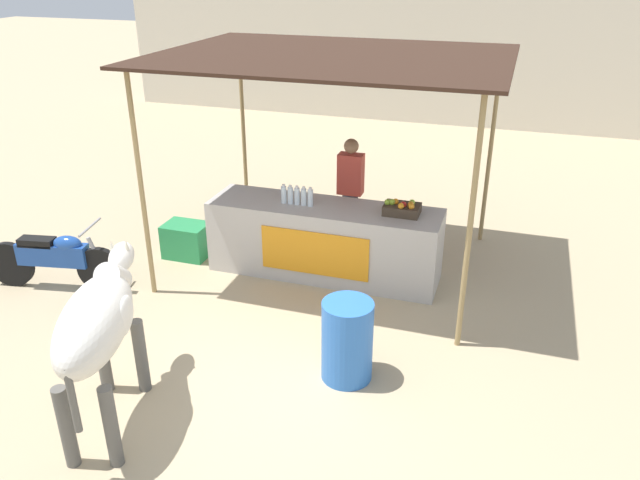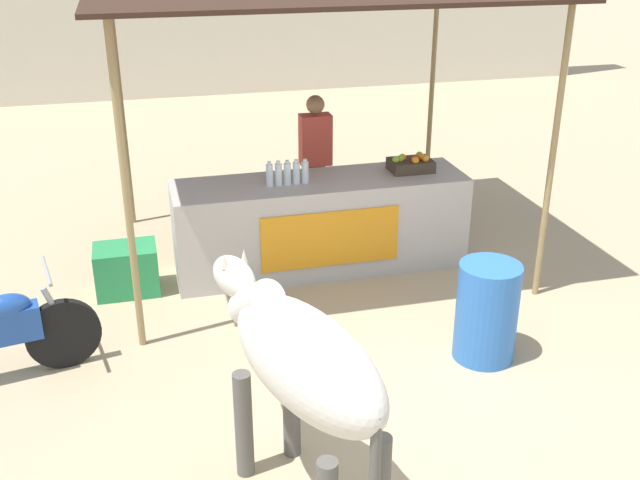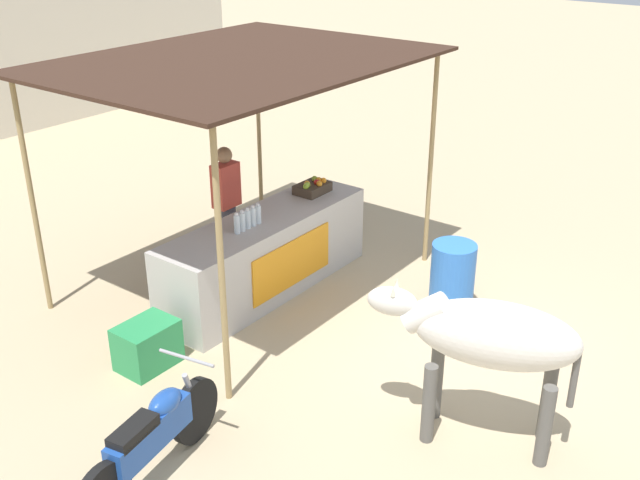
# 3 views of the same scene
# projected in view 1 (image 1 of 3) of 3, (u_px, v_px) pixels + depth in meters

# --- Properties ---
(ground_plane) EXTENTS (60.00, 60.00, 0.00)m
(ground_plane) POSITION_uv_depth(u_px,v_px,m) (260.00, 368.00, 6.43)
(ground_plane) COLOR tan
(building_wall_far) EXTENTS (16.00, 0.50, 5.03)m
(building_wall_far) POSITION_uv_depth(u_px,v_px,m) (435.00, 16.00, 14.67)
(building_wall_far) COLOR beige
(building_wall_far) RESTS_ON ground
(stall_counter) EXTENTS (3.00, 0.82, 0.96)m
(stall_counter) POSITION_uv_depth(u_px,v_px,m) (324.00, 240.00, 8.13)
(stall_counter) COLOR #B2ADA8
(stall_counter) RESTS_ON ground
(stall_awning) EXTENTS (4.20, 3.20, 2.79)m
(stall_awning) POSITION_uv_depth(u_px,v_px,m) (332.00, 64.00, 7.46)
(stall_awning) COLOR #382319
(stall_awning) RESTS_ON ground
(water_bottle_row) EXTENTS (0.43, 0.07, 0.25)m
(water_bottle_row) POSITION_uv_depth(u_px,v_px,m) (297.00, 196.00, 7.93)
(water_bottle_row) COLOR silver
(water_bottle_row) RESTS_ON stall_counter
(fruit_crate) EXTENTS (0.44, 0.32, 0.18)m
(fruit_crate) POSITION_uv_depth(u_px,v_px,m) (402.00, 208.00, 7.66)
(fruit_crate) COLOR #3F3326
(fruit_crate) RESTS_ON stall_counter
(vendor_behind_counter) EXTENTS (0.34, 0.22, 1.65)m
(vendor_behind_counter) POSITION_uv_depth(u_px,v_px,m) (350.00, 195.00, 8.58)
(vendor_behind_counter) COLOR #383842
(vendor_behind_counter) RESTS_ON ground
(cooler_box) EXTENTS (0.60, 0.44, 0.48)m
(cooler_box) POSITION_uv_depth(u_px,v_px,m) (187.00, 240.00, 8.70)
(cooler_box) COLOR #268C4C
(cooler_box) RESTS_ON ground
(water_barrel) EXTENTS (0.51, 0.51, 0.85)m
(water_barrel) POSITION_uv_depth(u_px,v_px,m) (347.00, 341.00, 6.13)
(water_barrel) COLOR blue
(water_barrel) RESTS_ON ground
(cow) EXTENTS (0.94, 1.84, 1.44)m
(cow) POSITION_uv_depth(u_px,v_px,m) (99.00, 323.00, 5.31)
(cow) COLOR silver
(cow) RESTS_ON ground
(motorcycle_parked) EXTENTS (1.78, 0.58, 0.90)m
(motorcycle_parked) POSITION_uv_depth(u_px,v_px,m) (55.00, 258.00, 7.78)
(motorcycle_parked) COLOR black
(motorcycle_parked) RESTS_ON ground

